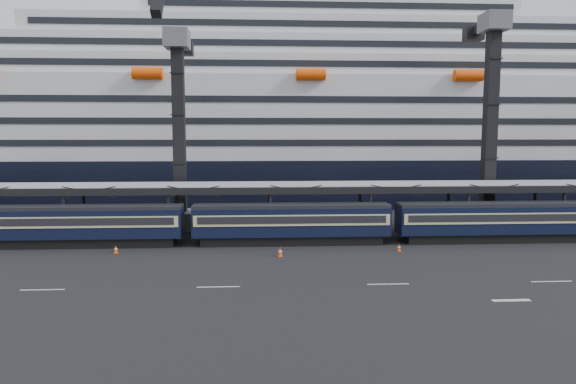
{
  "coord_description": "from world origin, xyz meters",
  "views": [
    {
      "loc": [
        -11.1,
        -39.05,
        10.54
      ],
      "look_at": [
        -8.35,
        10.0,
        5.1
      ],
      "focal_mm": 32.0,
      "sensor_mm": 36.0,
      "label": 1
    }
  ],
  "objects": [
    {
      "name": "lane_markings",
      "position": [
        8.15,
        -5.23,
        0.01
      ],
      "size": [
        111.0,
        4.27,
        0.02
      ],
      "color": "beige",
      "rests_on": "ground"
    },
    {
      "name": "traffic_cone_b",
      "position": [
        -24.02,
        6.91,
        0.37
      ],
      "size": [
        0.38,
        0.38,
        0.76
      ],
      "color": "#FF4C08",
      "rests_on": "ground"
    },
    {
      "name": "crane_dark_mid",
      "position": [
        15.0,
        17.59,
        13.36
      ],
      "size": [
        4.5,
        18.24,
        39.64
      ],
      "color": "#4B4F53",
      "rests_on": "ground"
    },
    {
      "name": "traffic_cone_d",
      "position": [
        1.63,
        6.32,
        0.34
      ],
      "size": [
        0.34,
        0.34,
        0.68
      ],
      "color": "#FF4C08",
      "rests_on": "ground"
    },
    {
      "name": "train",
      "position": [
        -4.65,
        10.0,
        2.2
      ],
      "size": [
        133.05,
        3.0,
        4.05
      ],
      "color": "black",
      "rests_on": "ground"
    },
    {
      "name": "cruise_ship",
      "position": [
        -1.08,
        45.99,
        12.34
      ],
      "size": [
        214.09,
        28.84,
        34.0
      ],
      "color": "black",
      "rests_on": "ground"
    },
    {
      "name": "traffic_cone_c",
      "position": [
        -9.33,
        4.82,
        0.43
      ],
      "size": [
        0.43,
        0.43,
        0.86
      ],
      "color": "#FF4C08",
      "rests_on": "ground"
    },
    {
      "name": "ground",
      "position": [
        0.0,
        0.0,
        0.0
      ],
      "size": [
        260.0,
        260.0,
        0.0
      ],
      "primitive_type": "plane",
      "color": "black",
      "rests_on": "ground"
    },
    {
      "name": "canopy",
      "position": [
        0.0,
        14.0,
        5.25
      ],
      "size": [
        130.0,
        6.25,
        5.53
      ],
      "color": "gray",
      "rests_on": "ground"
    },
    {
      "name": "crane_dark_near",
      "position": [
        -20.0,
        18.59,
        11.93
      ],
      "size": [
        4.5,
        17.75,
        35.08
      ],
      "color": "#4B4F53",
      "rests_on": "ground"
    }
  ]
}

